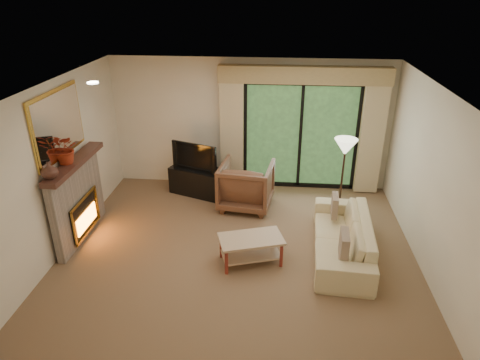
# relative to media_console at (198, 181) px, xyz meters

# --- Properties ---
(floor) EXTENTS (5.50, 5.50, 0.00)m
(floor) POSITION_rel_media_console_xyz_m (1.00, -1.95, -0.27)
(floor) COLOR brown
(floor) RESTS_ON ground
(ceiling) EXTENTS (5.50, 5.50, 0.00)m
(ceiling) POSITION_rel_media_console_xyz_m (1.00, -1.95, 2.33)
(ceiling) COLOR white
(ceiling) RESTS_ON ground
(wall_back) EXTENTS (5.00, 0.00, 5.00)m
(wall_back) POSITION_rel_media_console_xyz_m (1.00, 0.55, 1.03)
(wall_back) COLOR beige
(wall_back) RESTS_ON ground
(wall_front) EXTENTS (5.00, 0.00, 5.00)m
(wall_front) POSITION_rel_media_console_xyz_m (1.00, -4.45, 1.03)
(wall_front) COLOR beige
(wall_front) RESTS_ON ground
(wall_left) EXTENTS (0.00, 5.00, 5.00)m
(wall_left) POSITION_rel_media_console_xyz_m (-1.75, -1.95, 1.03)
(wall_left) COLOR beige
(wall_left) RESTS_ON ground
(wall_right) EXTENTS (0.00, 5.00, 5.00)m
(wall_right) POSITION_rel_media_console_xyz_m (3.75, -1.95, 1.03)
(wall_right) COLOR beige
(wall_right) RESTS_ON ground
(fireplace) EXTENTS (0.24, 1.70, 1.37)m
(fireplace) POSITION_rel_media_console_xyz_m (-1.63, -1.75, 0.42)
(fireplace) COLOR gray
(fireplace) RESTS_ON floor
(mirror) EXTENTS (0.07, 1.45, 1.02)m
(mirror) POSITION_rel_media_console_xyz_m (-1.72, -1.75, 1.68)
(mirror) COLOR gold
(mirror) RESTS_ON wall_left
(sliding_door) EXTENTS (2.26, 0.10, 2.16)m
(sliding_door) POSITION_rel_media_console_xyz_m (2.00, 0.50, 0.83)
(sliding_door) COLOR black
(sliding_door) RESTS_ON floor
(curtain_left) EXTENTS (0.45, 0.18, 2.35)m
(curtain_left) POSITION_rel_media_console_xyz_m (0.65, 0.39, 0.93)
(curtain_left) COLOR #CCB58A
(curtain_left) RESTS_ON floor
(curtain_right) EXTENTS (0.45, 0.18, 2.35)m
(curtain_right) POSITION_rel_media_console_xyz_m (3.35, 0.39, 0.93)
(curtain_right) COLOR #CCB58A
(curtain_right) RESTS_ON floor
(cornice) EXTENTS (3.20, 0.24, 0.32)m
(cornice) POSITION_rel_media_console_xyz_m (2.00, 0.41, 2.05)
(cornice) COLOR tan
(cornice) RESTS_ON wall_back
(media_console) EXTENTS (1.18, 0.83, 0.54)m
(media_console) POSITION_rel_media_console_xyz_m (0.00, 0.00, 0.00)
(media_console) COLOR black
(media_console) RESTS_ON floor
(tv) EXTENTS (0.94, 0.45, 0.55)m
(tv) POSITION_rel_media_console_xyz_m (0.00, -0.00, 0.55)
(tv) COLOR black
(tv) RESTS_ON media_console
(armchair) EXTENTS (1.05, 1.08, 0.88)m
(armchair) POSITION_rel_media_console_xyz_m (1.00, -0.46, 0.17)
(armchair) COLOR brown
(armchair) RESTS_ON floor
(sofa) EXTENTS (0.96, 2.16, 0.62)m
(sofa) POSITION_rel_media_console_xyz_m (2.60, -1.87, 0.04)
(sofa) COLOR beige
(sofa) RESTS_ON floor
(pillow_near) EXTENTS (0.14, 0.42, 0.42)m
(pillow_near) POSITION_rel_media_console_xyz_m (2.53, -2.48, 0.26)
(pillow_near) COLOR brown
(pillow_near) RESTS_ON sofa
(pillow_far) EXTENTS (0.12, 0.37, 0.36)m
(pillow_far) POSITION_rel_media_console_xyz_m (2.53, -1.26, 0.25)
(pillow_far) COLOR brown
(pillow_far) RESTS_ON sofa
(coffee_table) EXTENTS (1.05, 0.78, 0.42)m
(coffee_table) POSITION_rel_media_console_xyz_m (1.22, -2.22, -0.06)
(coffee_table) COLOR tan
(coffee_table) RESTS_ON floor
(floor_lamp) EXTENTS (0.43, 0.43, 1.48)m
(floor_lamp) POSITION_rel_media_console_xyz_m (2.70, -0.66, 0.47)
(floor_lamp) COLOR beige
(floor_lamp) RESTS_ON floor
(vase) EXTENTS (0.28, 0.28, 0.25)m
(vase) POSITION_rel_media_console_xyz_m (-1.61, -2.41, 1.22)
(vase) COLOR #46271F
(vase) RESTS_ON fireplace
(branches) EXTENTS (0.49, 0.45, 0.47)m
(branches) POSITION_rel_media_console_xyz_m (-1.61, -1.87, 1.34)
(branches) COLOR maroon
(branches) RESTS_ON fireplace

